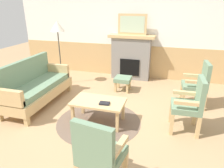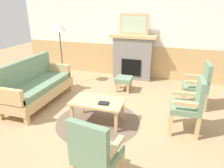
% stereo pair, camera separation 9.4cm
% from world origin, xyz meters
% --- Properties ---
extents(ground_plane, '(14.00, 14.00, 0.00)m').
position_xyz_m(ground_plane, '(0.00, 0.00, 0.00)').
color(ground_plane, tan).
extents(wall_back, '(7.20, 0.14, 2.70)m').
position_xyz_m(wall_back, '(0.00, 2.60, 1.31)').
color(wall_back, white).
rests_on(wall_back, ground_plane).
extents(fireplace, '(1.30, 0.44, 1.28)m').
position_xyz_m(fireplace, '(0.00, 2.35, 0.65)').
color(fireplace, gray).
rests_on(fireplace, ground_plane).
extents(framed_picture, '(0.80, 0.04, 0.56)m').
position_xyz_m(framed_picture, '(0.00, 2.35, 1.56)').
color(framed_picture, tan).
rests_on(framed_picture, fireplace).
extents(couch, '(0.70, 1.80, 0.98)m').
position_xyz_m(couch, '(-1.66, 0.09, 0.40)').
color(couch, tan).
rests_on(couch, ground_plane).
extents(coffee_table, '(0.96, 0.56, 0.44)m').
position_xyz_m(coffee_table, '(-0.08, -0.26, 0.39)').
color(coffee_table, tan).
rests_on(coffee_table, ground_plane).
extents(round_rug, '(1.59, 1.59, 0.01)m').
position_xyz_m(round_rug, '(-0.08, -0.26, 0.00)').
color(round_rug, brown).
rests_on(round_rug, ground_plane).
extents(book_on_table, '(0.19, 0.13, 0.03)m').
position_xyz_m(book_on_table, '(0.06, -0.35, 0.46)').
color(book_on_table, black).
rests_on(book_on_table, coffee_table).
extents(footstool, '(0.40, 0.40, 0.36)m').
position_xyz_m(footstool, '(-0.00, 1.34, 0.28)').
color(footstool, tan).
rests_on(footstool, ground_plane).
extents(armchair_near_fireplace, '(0.51, 0.51, 0.98)m').
position_xyz_m(armchair_near_fireplace, '(1.72, 0.97, 0.54)').
color(armchair_near_fireplace, tan).
rests_on(armchair_near_fireplace, ground_plane).
extents(armchair_by_window_left, '(0.50, 0.50, 0.98)m').
position_xyz_m(armchair_by_window_left, '(1.51, -0.07, 0.54)').
color(armchair_by_window_left, tan).
rests_on(armchair_by_window_left, ground_plane).
extents(armchair_front_left, '(0.55, 0.55, 0.98)m').
position_xyz_m(armchair_front_left, '(0.44, -1.68, 0.54)').
color(armchair_front_left, tan).
rests_on(armchair_front_left, ground_plane).
extents(floor_lamp_by_couch, '(0.36, 0.36, 1.68)m').
position_xyz_m(floor_lamp_by_couch, '(-1.75, 1.37, 1.45)').
color(floor_lamp_by_couch, '#332D28').
rests_on(floor_lamp_by_couch, ground_plane).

